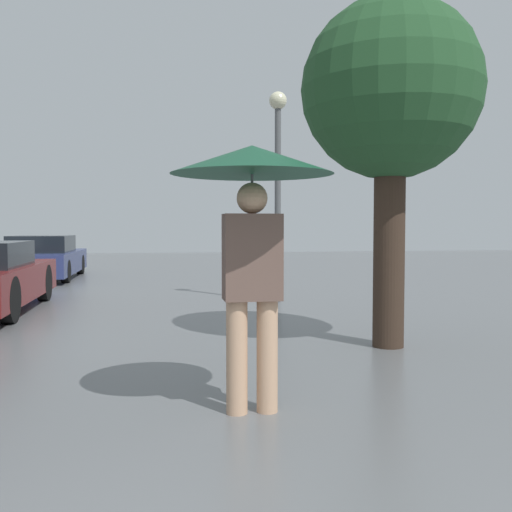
# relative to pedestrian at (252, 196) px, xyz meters

# --- Properties ---
(pedestrian) EXTENTS (1.20, 1.20, 1.98)m
(pedestrian) POSITION_rel_pedestrian_xyz_m (0.00, 0.00, 0.00)
(pedestrian) COLOR tan
(pedestrian) RESTS_ON ground_plane
(parked_car_farthest) EXTENTS (1.70, 4.41, 1.16)m
(parked_car_farthest) POSITION_rel_pedestrian_xyz_m (-3.68, 11.88, -1.06)
(parked_car_farthest) COLOR navy
(parked_car_farthest) RESTS_ON ground_plane
(tree) EXTENTS (2.03, 2.03, 3.96)m
(tree) POSITION_rel_pedestrian_xyz_m (1.94, 2.04, 1.28)
(tree) COLOR #38281E
(tree) RESTS_ON ground_plane
(street_lamp) EXTENTS (0.32, 0.32, 3.84)m
(street_lamp) POSITION_rel_pedestrian_xyz_m (1.50, 6.11, 0.97)
(street_lamp) COLOR #515456
(street_lamp) RESTS_ON ground_plane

